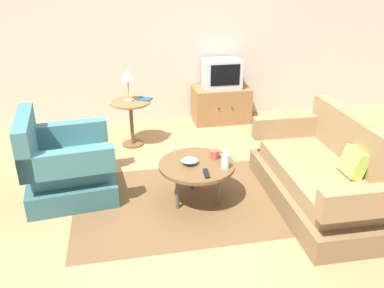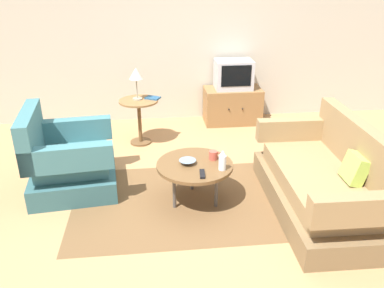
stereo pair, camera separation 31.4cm
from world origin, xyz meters
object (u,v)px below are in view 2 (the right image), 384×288
object	(u,v)px
television	(233,74)
bowl	(188,162)
coffee_table	(195,166)
mug	(214,155)
book	(153,98)
side_table	(139,112)
tv_stand	(232,105)
tv_remote_dark	(202,174)
couch	(325,183)
armchair	(67,163)
vase	(222,160)
table_lamp	(136,75)

from	to	relation	value
television	bowl	size ratio (longest dim) A/B	3.22
coffee_table	television	bearing A→B (deg)	69.23
mug	book	bearing A→B (deg)	111.10
side_table	mug	xyz separation A→B (m)	(0.79, -1.50, 0.03)
tv_stand	book	size ratio (longest dim) A/B	3.78
television	tv_remote_dark	bearing A→B (deg)	-107.98
couch	tv_remote_dark	world-z (taller)	couch
side_table	tv_remote_dark	world-z (taller)	side_table
armchair	couch	xyz separation A→B (m)	(2.64, -0.70, -0.02)
couch	mug	world-z (taller)	couch
couch	book	size ratio (longest dim) A/B	7.83
tv_stand	book	bearing A→B (deg)	-153.50
television	tv_stand	bearing A→B (deg)	-90.00
mug	book	xyz separation A→B (m)	(-0.60, 1.55, 0.15)
side_table	vase	xyz separation A→B (m)	(0.84, -1.73, 0.09)
coffee_table	tv_remote_dark	distance (m)	0.25
side_table	bowl	size ratio (longest dim) A/B	3.62
side_table	tv_stand	bearing A→B (deg)	24.83
coffee_table	television	world-z (taller)	television
coffee_table	television	size ratio (longest dim) A/B	1.40
bowl	tv_remote_dark	world-z (taller)	bowl
vase	bowl	size ratio (longest dim) A/B	1.21
couch	television	bearing A→B (deg)	10.60
mug	bowl	world-z (taller)	mug
mug	table_lamp	bearing A→B (deg)	117.69
tv_remote_dark	book	distance (m)	1.93
armchair	coffee_table	distance (m)	1.42
mug	side_table	bearing A→B (deg)	117.79
television	book	xyz separation A→B (m)	(-1.25, -0.64, -0.13)
mug	book	distance (m)	1.66
armchair	television	world-z (taller)	television
table_lamp	bowl	xyz separation A→B (m)	(0.52, -1.61, -0.50)
table_lamp	book	world-z (taller)	table_lamp
couch	tv_stand	xyz separation A→B (m)	(-0.42, 2.54, -0.02)
side_table	tv_stand	xyz separation A→B (m)	(1.44, 0.67, -0.18)
couch	television	xyz separation A→B (m)	(-0.42, 2.55, 0.47)
coffee_table	book	size ratio (longest dim) A/B	3.38
table_lamp	tv_remote_dark	distance (m)	2.03
television	vase	distance (m)	2.50
television	vase	bearing A→B (deg)	-103.99
television	table_lamp	size ratio (longest dim) A/B	1.29
bowl	tv_remote_dark	distance (m)	0.27
television	mug	bearing A→B (deg)	-106.61
bowl	side_table	bearing A→B (deg)	107.98
table_lamp	tv_remote_dark	world-z (taller)	table_lamp
side_table	television	size ratio (longest dim) A/B	1.12
vase	book	distance (m)	1.90
side_table	table_lamp	bearing A→B (deg)	112.48
book	bowl	bearing A→B (deg)	-50.48
bowl	tv_stand	bearing A→B (deg)	67.45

